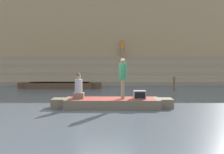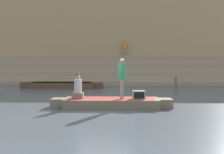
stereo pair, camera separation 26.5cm
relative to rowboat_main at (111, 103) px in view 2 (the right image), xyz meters
The scene contains 10 objects.
ground_plane 0.46m from the rowboat_main, 152.97° to the left, with size 120.00×120.00×0.00m, color #4C5660.
ghat_steps 12.92m from the rowboat_main, 91.60° to the left, with size 36.00×4.29×2.53m.
back_wall 15.58m from the rowboat_main, 91.37° to the left, with size 34.20×1.28×8.73m.
rowboat_main is the anchor object (origin of this frame).
person_standing 1.32m from the rowboat_main, 10.27° to the right, with size 0.34×0.34×1.81m.
person_rowing 1.66m from the rowboat_main, behind, with size 0.48×0.38×1.14m.
tv_set 1.28m from the rowboat_main, ahead, with size 0.54×0.40×0.37m.
moored_boat_shore 9.20m from the rowboat_main, 115.82° to the left, with size 6.33×1.25×0.46m.
mooring_post 8.37m from the rowboat_main, 57.67° to the left, with size 0.17×0.17×0.96m, color brown.
person_on_steps 14.53m from the rowboat_main, 86.07° to the left, with size 0.35×0.35×1.66m.
Camera 2 is at (0.61, -11.92, 2.12)m, focal length 42.00 mm.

